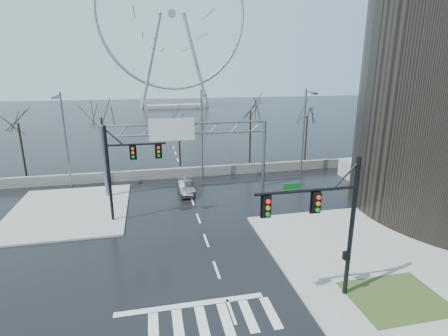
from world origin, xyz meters
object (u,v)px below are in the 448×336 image
object	(u,v)px
signal_mast_far	(123,164)
sign_gantry	(184,142)
signal_mast_near	(329,217)
ferris_wheel	(172,20)
car	(186,187)

from	to	relation	value
signal_mast_far	sign_gantry	world-z (taller)	signal_mast_far
signal_mast_near	sign_gantry	distance (m)	19.79
ferris_wheel	car	size ratio (longest dim) A/B	12.39
sign_gantry	car	xyz separation A→B (m)	(0.00, -0.57, -4.50)
signal_mast_near	sign_gantry	xyz separation A→B (m)	(-5.52, 19.00, 0.31)
signal_mast_far	car	world-z (taller)	signal_mast_far
sign_gantry	ferris_wheel	xyz separation A→B (m)	(5.38, 80.04, 20.95)
signal_mast_near	ferris_wheel	bearing A→B (deg)	90.08
sign_gantry	ferris_wheel	size ratio (longest dim) A/B	0.32
signal_mast_far	sign_gantry	bearing A→B (deg)	47.53
signal_mast_near	car	world-z (taller)	signal_mast_near
signal_mast_far	sign_gantry	distance (m)	8.14
sign_gantry	ferris_wheel	bearing A→B (deg)	86.16
signal_mast_near	signal_mast_far	bearing A→B (deg)	130.26
signal_mast_near	signal_mast_far	world-z (taller)	same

